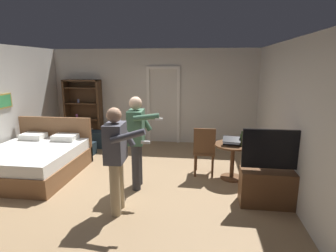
% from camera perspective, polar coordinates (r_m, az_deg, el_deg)
% --- Properties ---
extents(ground_plane, '(6.68, 6.68, 0.00)m').
position_cam_1_polar(ground_plane, '(5.20, -9.29, -12.30)').
color(ground_plane, '#997A56').
extents(wall_back, '(5.94, 0.12, 2.60)m').
position_cam_1_polar(wall_back, '(7.77, -3.05, 6.21)').
color(wall_back, beige).
rests_on(wall_back, ground_plane).
extents(wall_right, '(0.12, 6.31, 2.60)m').
position_cam_1_polar(wall_right, '(4.82, 25.36, 0.90)').
color(wall_right, beige).
rests_on(wall_right, ground_plane).
extents(doorway_frame, '(0.93, 0.08, 2.13)m').
position_cam_1_polar(doorway_frame, '(7.66, -0.97, 5.52)').
color(doorway_frame, white).
rests_on(doorway_frame, ground_plane).
extents(bed, '(1.70, 1.91, 1.02)m').
position_cam_1_polar(bed, '(6.17, -26.01, -6.35)').
color(bed, brown).
rests_on(bed, ground_plane).
extents(bookshelf, '(1.05, 0.32, 1.76)m').
position_cam_1_polar(bookshelf, '(8.21, -17.14, 3.55)').
color(bookshelf, '#4C331E').
rests_on(bookshelf, ground_plane).
extents(tv_flatscreen, '(1.05, 0.40, 1.24)m').
position_cam_1_polar(tv_flatscreen, '(4.67, 21.25, -11.04)').
color(tv_flatscreen, brown).
rests_on(tv_flatscreen, ground_plane).
extents(side_table, '(0.71, 0.71, 0.70)m').
position_cam_1_polar(side_table, '(5.44, 13.31, -5.92)').
color(side_table, brown).
rests_on(side_table, ground_plane).
extents(laptop, '(0.36, 0.37, 0.16)m').
position_cam_1_polar(laptop, '(5.31, 13.12, -3.26)').
color(laptop, black).
rests_on(laptop, side_table).
extents(bottle_on_table, '(0.06, 0.06, 0.28)m').
position_cam_1_polar(bottle_on_table, '(5.28, 15.09, -2.74)').
color(bottle_on_table, '#324826').
rests_on(bottle_on_table, side_table).
extents(wooden_chair, '(0.43, 0.43, 0.99)m').
position_cam_1_polar(wooden_chair, '(5.47, 7.59, -4.85)').
color(wooden_chair, brown).
rests_on(wooden_chair, ground_plane).
extents(person_blue_shirt, '(0.70, 0.56, 1.60)m').
position_cam_1_polar(person_blue_shirt, '(4.07, -10.68, -5.73)').
color(person_blue_shirt, tan).
rests_on(person_blue_shirt, ground_plane).
extents(person_striped_shirt, '(0.65, 0.58, 1.65)m').
position_cam_1_polar(person_striped_shirt, '(4.83, -6.49, -2.16)').
color(person_striped_shirt, '#333338').
rests_on(person_striped_shirt, ground_plane).
extents(suitcase_dark, '(0.61, 0.40, 0.31)m').
position_cam_1_polar(suitcase_dark, '(7.10, -17.24, -4.47)').
color(suitcase_dark, '#1E2D38').
rests_on(suitcase_dark, ground_plane).
extents(suitcase_small, '(0.47, 0.38, 0.43)m').
position_cam_1_polar(suitcase_small, '(7.62, -14.65, -2.65)').
color(suitcase_small, '#1E2D38').
rests_on(suitcase_small, ground_plane).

